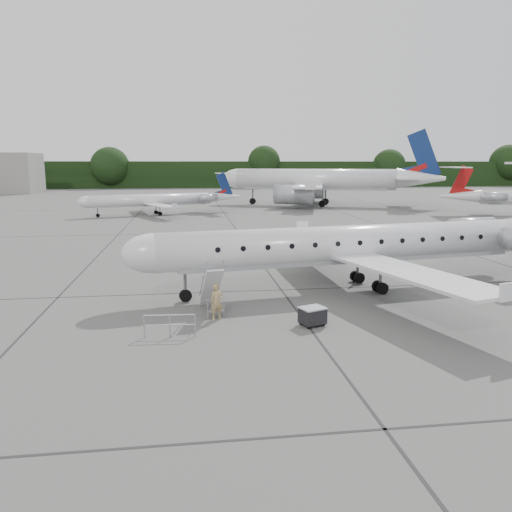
{
  "coord_description": "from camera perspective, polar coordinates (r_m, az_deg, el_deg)",
  "views": [
    {
      "loc": [
        -11.97,
        -25.59,
        7.5
      ],
      "look_at": [
        -8.21,
        1.99,
        2.3
      ],
      "focal_mm": 35.0,
      "sensor_mm": 36.0,
      "label": 1
    }
  ],
  "objects": [
    {
      "name": "airstair",
      "position": [
        25.45,
        -5.13,
        -3.78
      ],
      "size": [
        1.2,
        2.42,
        2.42
      ],
      "primitive_type": null,
      "rotation": [
        0.0,
        0.0,
        0.15
      ],
      "color": "silver",
      "rests_on": "ground"
    },
    {
      "name": "baggage_cart",
      "position": [
        23.61,
        6.47,
        -6.81
      ],
      "size": [
        1.32,
        1.21,
        0.94
      ],
      "primitive_type": null,
      "rotation": [
        0.0,
        0.0,
        0.37
      ],
      "color": "black",
      "rests_on": "ground"
    },
    {
      "name": "bg_regional_left",
      "position": [
        74.78,
        -11.83,
        6.93
      ],
      "size": [
        27.17,
        23.07,
        6.06
      ],
      "primitive_type": null,
      "rotation": [
        0.0,
        0.0,
        0.32
      ],
      "color": "silver",
      "rests_on": "ground"
    },
    {
      "name": "ground",
      "position": [
        29.23,
        16.77,
        -4.75
      ],
      "size": [
        320.0,
        320.0,
        0.0
      ],
      "primitive_type": "plane",
      "color": "#595957",
      "rests_on": "ground"
    },
    {
      "name": "passenger",
      "position": [
        24.3,
        -4.5,
        -5.26
      ],
      "size": [
        0.74,
        0.59,
        1.77
      ],
      "primitive_type": "imported",
      "rotation": [
        0.0,
        0.0,
        0.3
      ],
      "color": "#988453",
      "rests_on": "ground"
    },
    {
      "name": "main_regional_jet",
      "position": [
        30.14,
        11.18,
        3.44
      ],
      "size": [
        33.06,
        26.03,
        7.72
      ],
      "primitive_type": null,
      "rotation": [
        0.0,
        0.0,
        0.15
      ],
      "color": "silver",
      "rests_on": "ground"
    },
    {
      "name": "treeline",
      "position": [
        156.09,
        -3.41,
        9.28
      ],
      "size": [
        260.0,
        4.0,
        8.0
      ],
      "primitive_type": "cube",
      "color": "black",
      "rests_on": "ground"
    },
    {
      "name": "safety_railing",
      "position": [
        22.28,
        -9.82,
        -7.89
      ],
      "size": [
        2.2,
        0.23,
        1.0
      ],
      "primitive_type": null,
      "rotation": [
        0.0,
        0.0,
        -0.07
      ],
      "color": "#989AA0",
      "rests_on": "ground"
    },
    {
      "name": "bg_narrowbody",
      "position": [
        90.1,
        6.71,
        9.85
      ],
      "size": [
        43.11,
        37.56,
        12.93
      ],
      "primitive_type": null,
      "rotation": [
        0.0,
        0.0,
        -0.39
      ],
      "color": "silver",
      "rests_on": "ground"
    }
  ]
}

